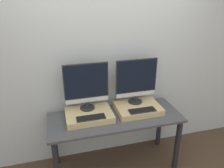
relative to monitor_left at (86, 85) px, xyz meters
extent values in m
cube|color=silver|center=(0.32, 0.22, 0.13)|extent=(8.00, 0.04, 2.60)
cube|color=#47474C|center=(0.32, -0.16, -0.41)|extent=(1.65, 0.63, 0.03)
cube|color=#232328|center=(-0.44, -0.41, -0.80)|extent=(0.05, 0.05, 0.75)
cube|color=#232328|center=(1.08, -0.41, -0.80)|extent=(0.05, 0.05, 0.75)
cube|color=#232328|center=(-0.44, 0.09, -0.80)|extent=(0.05, 0.05, 0.75)
cube|color=#232328|center=(1.08, 0.09, -0.80)|extent=(0.05, 0.05, 0.75)
cube|color=#D6B77F|center=(0.00, -0.10, -0.36)|extent=(0.56, 0.42, 0.08)
cylinder|color=#282828|center=(0.00, 0.00, -0.31)|extent=(0.19, 0.19, 0.01)
cylinder|color=#282828|center=(0.00, 0.00, -0.27)|extent=(0.04, 0.04, 0.08)
cube|color=#282828|center=(0.00, 0.00, 0.02)|extent=(0.54, 0.02, 0.50)
cube|color=black|center=(0.00, -0.01, 0.05)|extent=(0.51, 0.00, 0.42)
cube|color=silver|center=(0.00, -0.01, -0.20)|extent=(0.53, 0.00, 0.06)
cube|color=#2D2D2D|center=(0.00, -0.24, -0.31)|extent=(0.34, 0.12, 0.01)
cube|color=black|center=(0.00, -0.24, -0.30)|extent=(0.32, 0.11, 0.00)
cube|color=#D6B77F|center=(0.64, -0.10, -0.36)|extent=(0.56, 0.42, 0.08)
cylinder|color=#282828|center=(0.64, 0.00, -0.31)|extent=(0.19, 0.19, 0.01)
cylinder|color=#282828|center=(0.64, 0.00, -0.27)|extent=(0.04, 0.04, 0.08)
cube|color=#282828|center=(0.64, 0.00, 0.02)|extent=(0.54, 0.02, 0.50)
cube|color=black|center=(0.64, -0.01, 0.05)|extent=(0.51, 0.00, 0.42)
cube|color=silver|center=(0.64, -0.01, -0.20)|extent=(0.53, 0.00, 0.06)
cube|color=#2D2D2D|center=(0.64, -0.24, -0.31)|extent=(0.34, 0.12, 0.01)
cube|color=black|center=(0.64, -0.24, -0.30)|extent=(0.32, 0.11, 0.00)
camera|label=1|loc=(-0.33, -2.40, 1.05)|focal=35.00mm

